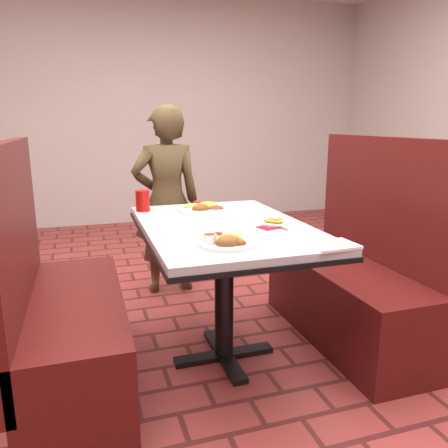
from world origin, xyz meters
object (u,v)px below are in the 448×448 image
at_px(dining_table, 224,242).
at_px(booth_bench_left, 64,322).
at_px(booth_bench_right, 354,284).
at_px(far_dinner_plate, 204,206).
at_px(diner_person, 167,201).
at_px(near_dinner_plate, 226,238).
at_px(plantain_plate, 274,222).
at_px(red_tumbler, 143,201).

xyz_separation_m(dining_table, booth_bench_left, (-0.80, 0.00, -0.32)).
bearing_deg(booth_bench_right, far_dinner_plate, 155.65).
height_order(diner_person, near_dinner_plate, diner_person).
xyz_separation_m(booth_bench_left, diner_person, (0.70, 1.09, 0.36)).
relative_size(booth_bench_right, plantain_plate, 7.57).
xyz_separation_m(booth_bench_left, red_tumbler, (0.45, 0.46, 0.48)).
bearing_deg(far_dinner_plate, diner_person, 96.81).
bearing_deg(booth_bench_right, red_tumbler, 158.05).
relative_size(booth_bench_left, diner_person, 0.87).
distance_m(near_dinner_plate, red_tumbler, 0.86).
height_order(booth_bench_left, plantain_plate, booth_bench_left).
bearing_deg(booth_bench_right, near_dinner_plate, -157.99).
distance_m(diner_person, near_dinner_plate, 1.46).
xyz_separation_m(diner_person, near_dinner_plate, (-0.02, -1.45, 0.09)).
distance_m(booth_bench_left, far_dinner_plate, 0.98).
bearing_deg(dining_table, near_dinner_plate, -106.63).
xyz_separation_m(booth_bench_left, plantain_plate, (1.04, -0.07, 0.43)).
xyz_separation_m(dining_table, booth_bench_right, (0.80, 0.00, -0.32)).
distance_m(booth_bench_right, red_tumbler, 1.32).
bearing_deg(far_dinner_plate, plantain_plate, -60.22).
distance_m(dining_table, booth_bench_right, 0.86).
distance_m(near_dinner_plate, far_dinner_plate, 0.74).
bearing_deg(near_dinner_plate, dining_table, 73.37).
bearing_deg(dining_table, plantain_plate, -16.66).
distance_m(booth_bench_right, diner_person, 1.45).
distance_m(booth_bench_left, near_dinner_plate, 0.90).
bearing_deg(red_tumbler, diner_person, 67.94).
relative_size(booth_bench_right, near_dinner_plate, 4.79).
relative_size(dining_table, near_dinner_plate, 4.84).
relative_size(booth_bench_left, booth_bench_right, 1.00).
xyz_separation_m(dining_table, diner_person, (-0.09, 1.09, 0.03)).
height_order(booth_bench_right, far_dinner_plate, booth_bench_right).
bearing_deg(dining_table, diner_person, 94.91).
bearing_deg(booth_bench_left, diner_person, 57.03).
distance_m(plantain_plate, red_tumbler, 0.80).
bearing_deg(far_dinner_plate, booth_bench_right, -24.35).
distance_m(booth_bench_right, far_dinner_plate, 0.99).
bearing_deg(plantain_plate, red_tumbler, 137.84).
bearing_deg(plantain_plate, booth_bench_left, 176.01).
relative_size(booth_bench_left, far_dinner_plate, 3.99).
relative_size(diner_person, plantain_plate, 8.67).
bearing_deg(plantain_plate, near_dinner_plate, -140.16).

